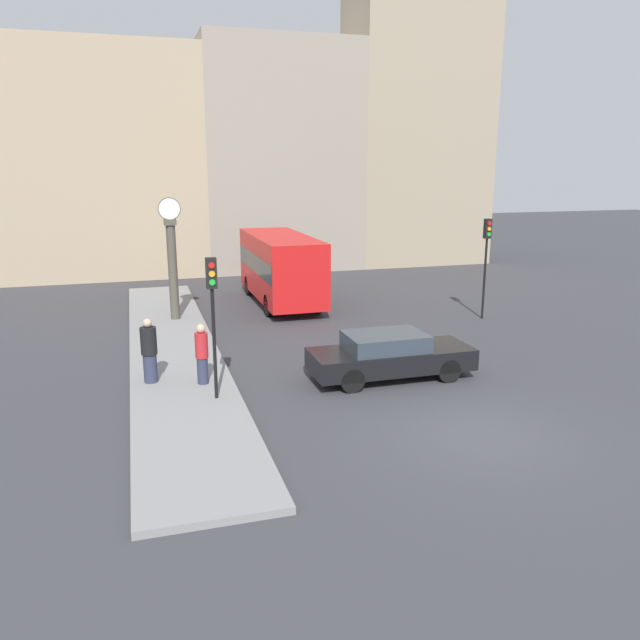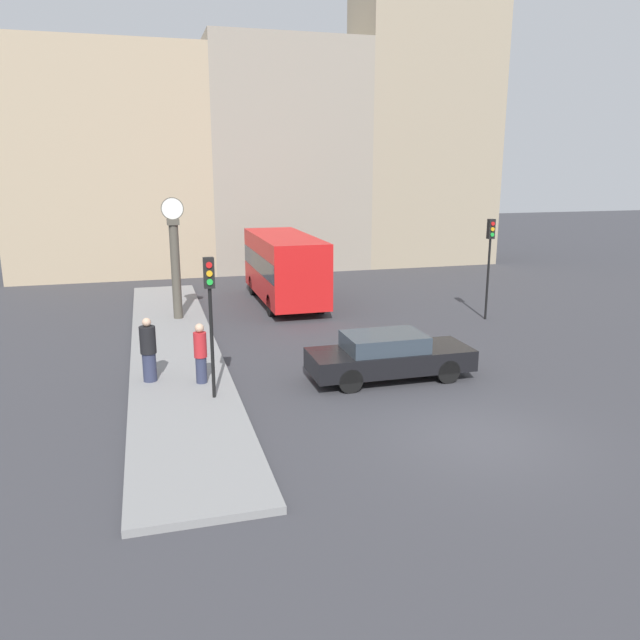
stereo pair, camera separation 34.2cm
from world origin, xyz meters
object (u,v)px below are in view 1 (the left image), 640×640
(traffic_light_far, at_px, (486,248))
(pedestrian_black_jacket, at_px, (149,351))
(street_clock, at_px, (172,262))
(bus_distant, at_px, (281,265))
(pedestrian_red_top, at_px, (202,354))
(sedan_car, at_px, (390,355))
(traffic_light_near, at_px, (212,299))

(traffic_light_far, relative_size, pedestrian_black_jacket, 2.21)
(street_clock, bearing_deg, bus_distant, 25.05)
(pedestrian_red_top, bearing_deg, bus_distant, 65.64)
(traffic_light_far, xyz_separation_m, pedestrian_red_top, (-11.62, -4.99, -1.83))
(sedan_car, height_order, bus_distant, bus_distant)
(bus_distant, bearing_deg, street_clock, -154.95)
(bus_distant, distance_m, traffic_light_near, 12.09)
(pedestrian_red_top, xyz_separation_m, pedestrian_black_jacket, (-1.36, 0.53, 0.04))
(street_clock, relative_size, pedestrian_red_top, 2.77)
(traffic_light_far, bearing_deg, traffic_light_near, -151.50)
(traffic_light_near, distance_m, traffic_light_far, 12.99)
(sedan_car, distance_m, street_clock, 10.21)
(street_clock, bearing_deg, pedestrian_red_top, -88.52)
(sedan_car, relative_size, bus_distant, 0.64)
(street_clock, height_order, pedestrian_red_top, street_clock)
(sedan_car, bearing_deg, pedestrian_red_top, 172.66)
(sedan_car, bearing_deg, bus_distant, 93.63)
(pedestrian_black_jacket, bearing_deg, traffic_light_far, 18.97)
(traffic_light_far, xyz_separation_m, pedestrian_black_jacket, (-12.98, -4.46, -1.79))
(pedestrian_red_top, bearing_deg, traffic_light_far, 23.23)
(pedestrian_red_top, bearing_deg, sedan_car, -7.34)
(traffic_light_near, distance_m, street_clock, 9.04)
(pedestrian_black_jacket, bearing_deg, street_clock, 80.96)
(pedestrian_red_top, distance_m, pedestrian_black_jacket, 1.46)
(traffic_light_near, relative_size, traffic_light_far, 0.91)
(sedan_car, xyz_separation_m, bus_distant, (-0.68, 10.70, 1.01))
(traffic_light_near, relative_size, pedestrian_black_jacket, 2.02)
(pedestrian_red_top, bearing_deg, pedestrian_black_jacket, 158.80)
(bus_distant, height_order, street_clock, street_clock)
(traffic_light_far, height_order, street_clock, street_clock)
(street_clock, bearing_deg, pedestrian_black_jacket, -99.04)
(street_clock, bearing_deg, traffic_light_near, -87.41)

